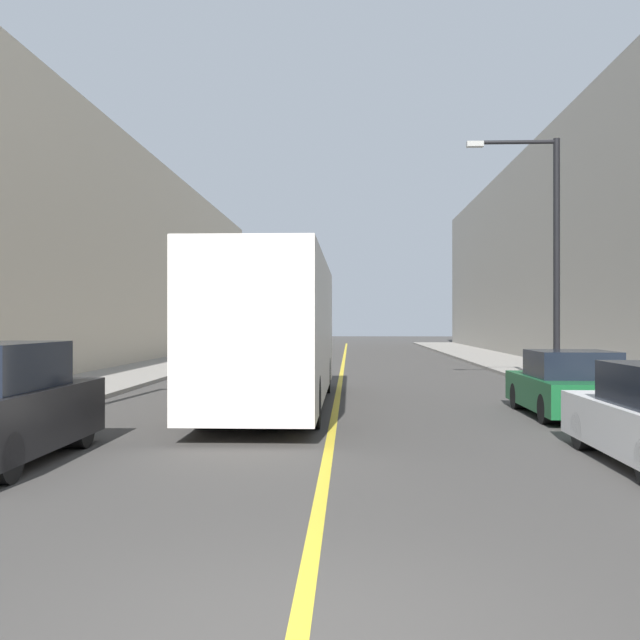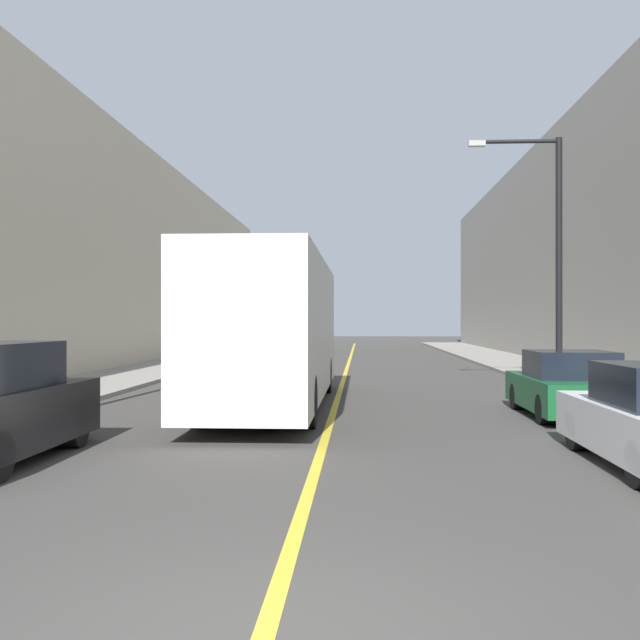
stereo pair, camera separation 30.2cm
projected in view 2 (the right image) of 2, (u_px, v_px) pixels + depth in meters
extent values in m
cube|color=gray|center=(176.00, 365.00, 35.27)|extent=(3.70, 72.00, 0.12)
cube|color=gray|center=(524.00, 366.00, 34.36)|extent=(3.70, 72.00, 0.12)
cube|color=beige|center=(96.00, 252.00, 35.49)|extent=(4.00, 72.00, 10.82)
cube|color=gray|center=(609.00, 240.00, 34.16)|extent=(4.00, 72.00, 11.64)
cube|color=gold|center=(348.00, 366.00, 34.82)|extent=(0.16, 72.00, 0.01)
cube|color=silver|center=(275.00, 328.00, 18.36)|extent=(2.47, 11.75, 3.26)
cube|color=black|center=(234.00, 297.00, 12.52)|extent=(2.10, 0.04, 1.47)
cylinder|color=black|center=(205.00, 401.00, 14.77)|extent=(0.54, 1.04, 1.04)
cylinder|color=black|center=(302.00, 402.00, 14.66)|extent=(0.54, 1.04, 1.04)
cylinder|color=black|center=(257.00, 375.00, 22.04)|extent=(0.54, 1.04, 1.04)
cylinder|color=black|center=(322.00, 375.00, 21.93)|extent=(0.54, 1.04, 1.04)
cylinder|color=black|center=(70.00, 427.00, 12.45)|extent=(0.44, 0.68, 0.68)
cylinder|color=black|center=(583.00, 431.00, 12.16)|extent=(0.42, 0.62, 0.62)
cube|color=#145128|center=(567.00, 393.00, 16.47)|extent=(1.89, 4.26, 0.69)
cube|color=black|center=(570.00, 364.00, 16.26)|extent=(1.67, 1.92, 0.59)
cube|color=black|center=(597.00, 397.00, 14.37)|extent=(1.61, 0.04, 0.31)
cylinder|color=black|center=(548.00, 409.00, 15.19)|extent=(0.42, 0.62, 0.62)
cylinder|color=black|center=(622.00, 410.00, 15.11)|extent=(0.42, 0.62, 0.62)
cylinder|color=black|center=(521.00, 396.00, 17.83)|extent=(0.42, 0.62, 0.62)
cylinder|color=black|center=(584.00, 397.00, 17.74)|extent=(0.42, 0.62, 0.62)
cylinder|color=black|center=(559.00, 262.00, 22.38)|extent=(0.20, 0.20, 7.49)
cylinder|color=black|center=(518.00, 141.00, 22.46)|extent=(2.44, 0.12, 0.12)
cube|color=#999993|center=(477.00, 144.00, 22.53)|extent=(0.50, 0.24, 0.16)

